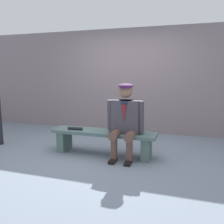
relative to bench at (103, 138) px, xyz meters
name	(u,v)px	position (x,y,z in m)	size (l,w,h in m)	color
ground_plane	(103,154)	(0.00, 0.00, -0.31)	(30.00, 30.00, 0.00)	slate
bench	(103,138)	(0.00, 0.00, 0.00)	(1.89, 0.42, 0.43)	#4B625F
seated_man	(125,118)	(-0.41, 0.06, 0.39)	(0.64, 0.57, 1.28)	#3C3740
rolled_magazine	(75,128)	(0.51, 0.08, 0.15)	(0.05, 0.05, 0.27)	black
stadium_wall	(129,81)	(0.00, -1.94, 0.95)	(12.00, 0.24, 2.51)	slate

